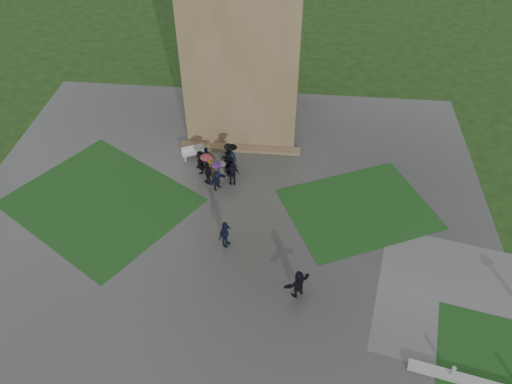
# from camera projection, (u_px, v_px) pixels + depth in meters

# --- Properties ---
(ground) EXTENTS (120.00, 120.00, 0.00)m
(ground) POSITION_uv_depth(u_px,v_px,m) (218.00, 258.00, 29.53)
(ground) COLOR black
(plaza) EXTENTS (34.00, 34.00, 0.02)m
(plaza) POSITION_uv_depth(u_px,v_px,m) (223.00, 233.00, 31.00)
(plaza) COLOR #343331
(plaza) RESTS_ON ground
(lawn_inset_left) EXTENTS (14.10, 13.46, 0.01)m
(lawn_inset_left) POSITION_uv_depth(u_px,v_px,m) (101.00, 202.00, 33.09)
(lawn_inset_left) COLOR #133613
(lawn_inset_left) RESTS_ON plaza
(lawn_inset_right) EXTENTS (11.12, 10.15, 0.01)m
(lawn_inset_right) POSITION_uv_depth(u_px,v_px,m) (358.00, 209.00, 32.57)
(lawn_inset_right) COLOR #133613
(lawn_inset_right) RESTS_ON plaza
(tower) EXTENTS (8.00, 8.00, 18.00)m
(tower) POSITION_uv_depth(u_px,v_px,m) (245.00, 7.00, 34.53)
(tower) COLOR brown
(tower) RESTS_ON ground
(tower_plinth) EXTENTS (9.00, 0.80, 0.22)m
(tower_plinth) POSITION_uv_depth(u_px,v_px,m) (240.00, 148.00, 37.25)
(tower_plinth) COLOR brown
(tower_plinth) RESTS_ON plaza
(bench) EXTENTS (1.75, 1.13, 0.97)m
(bench) POSITION_uv_depth(u_px,v_px,m) (193.00, 152.00, 36.23)
(bench) COLOR #BBBCB6
(bench) RESTS_ON plaza
(visitor_cluster) EXTENTS (3.29, 3.98, 2.42)m
(visitor_cluster) POSITION_uv_depth(u_px,v_px,m) (218.00, 165.00, 34.41)
(visitor_cluster) COLOR black
(visitor_cluster) RESTS_ON plaza
(pedestrian_mid) EXTENTS (1.08, 1.29, 1.91)m
(pedestrian_mid) POSITION_uv_depth(u_px,v_px,m) (225.00, 234.00, 29.62)
(pedestrian_mid) COLOR black
(pedestrian_mid) RESTS_ON plaza
(pedestrian_near) EXTENTS (1.70, 1.55, 1.83)m
(pedestrian_near) POSITION_uv_depth(u_px,v_px,m) (299.00, 284.00, 26.96)
(pedestrian_near) COLOR black
(pedestrian_near) RESTS_ON plaza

